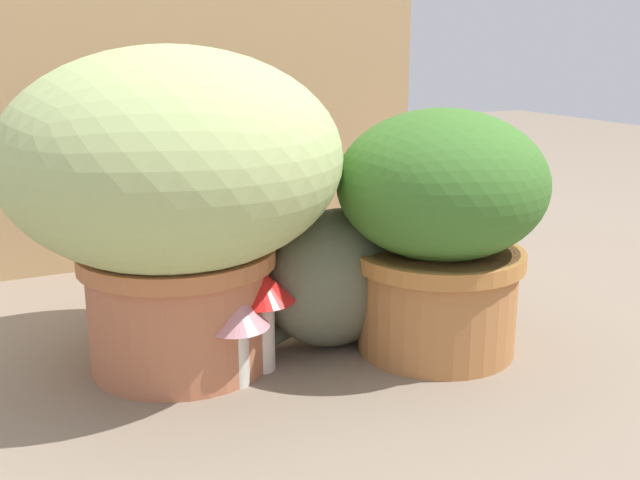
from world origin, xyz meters
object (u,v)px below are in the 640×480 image
object	(u,v)px
leafy_planter	(440,222)
cat	(345,268)
mushroom_ornament_red	(260,298)
grass_planter	(173,183)
mushroom_ornament_pink	(236,319)

from	to	relation	value
leafy_planter	cat	world-z (taller)	leafy_planter
leafy_planter	mushroom_ornament_red	size ratio (longest dim) A/B	2.42
grass_planter	cat	world-z (taller)	grass_planter
leafy_planter	mushroom_ornament_red	world-z (taller)	leafy_planter
cat	mushroom_ornament_pink	bearing A→B (deg)	-159.10
mushroom_ornament_red	grass_planter	bearing A→B (deg)	142.18
cat	mushroom_ornament_red	bearing A→B (deg)	-163.73
grass_planter	mushroom_ornament_red	world-z (taller)	grass_planter
cat	mushroom_ornament_red	xyz separation A→B (m)	(-0.16, -0.05, -0.01)
cat	grass_planter	bearing A→B (deg)	173.83
grass_planter	mushroom_ornament_pink	xyz separation A→B (m)	(0.05, -0.11, -0.18)
mushroom_ornament_pink	mushroom_ornament_red	world-z (taller)	mushroom_ornament_red
cat	mushroom_ornament_red	world-z (taller)	cat
grass_planter	mushroom_ornament_red	distance (m)	0.21
leafy_planter	mushroom_ornament_pink	world-z (taller)	leafy_planter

